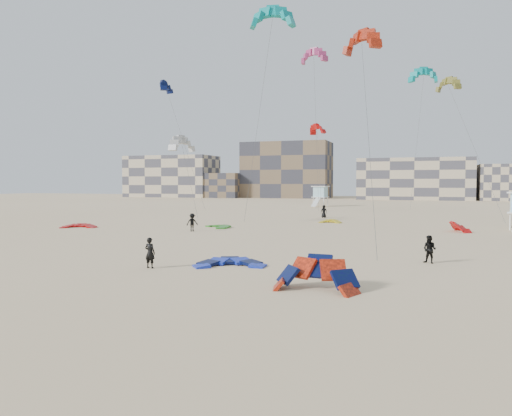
% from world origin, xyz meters
% --- Properties ---
extents(ground, '(320.00, 320.00, 0.00)m').
position_xyz_m(ground, '(0.00, 0.00, 0.00)').
color(ground, beige).
rests_on(ground, ground).
extents(kite_ground_blue, '(5.17, 5.29, 1.26)m').
position_xyz_m(kite_ground_blue, '(1.39, 4.02, 0.00)').
color(kite_ground_blue, '#1F2BF5').
rests_on(kite_ground_blue, ground).
extents(kite_ground_orange, '(4.44, 4.40, 4.17)m').
position_xyz_m(kite_ground_orange, '(7.78, -1.15, 0.00)').
color(kite_ground_orange, '#FF3212').
rests_on(kite_ground_orange, ground).
extents(kite_ground_red, '(4.92, 5.05, 1.27)m').
position_xyz_m(kite_ground_red, '(-24.30, 22.56, 0.00)').
color(kite_ground_red, red).
rests_on(kite_ground_red, ground).
extents(kite_ground_green, '(4.91, 4.91, 0.67)m').
position_xyz_m(kite_ground_green, '(-9.34, 27.59, 0.00)').
color(kite_ground_green, '#23881E').
rests_on(kite_ground_green, ground).
extents(kite_ground_red_far, '(3.75, 3.63, 2.97)m').
position_xyz_m(kite_ground_red_far, '(16.24, 31.18, 0.00)').
color(kite_ground_red_far, red).
rests_on(kite_ground_red_far, ground).
extents(kite_ground_yellow, '(2.91, 3.08, 1.35)m').
position_xyz_m(kite_ground_yellow, '(1.47, 38.12, 0.00)').
color(kite_ground_yellow, '#D6B609').
rests_on(kite_ground_yellow, ground).
extents(kitesurfer_main, '(0.70, 0.49, 1.84)m').
position_xyz_m(kitesurfer_main, '(-2.85, 1.79, 0.92)').
color(kitesurfer_main, black).
rests_on(kitesurfer_main, ground).
extents(kitesurfer_b, '(1.07, 0.99, 1.77)m').
position_xyz_m(kitesurfer_b, '(13.01, 8.98, 0.89)').
color(kitesurfer_b, black).
rests_on(kitesurfer_b, ground).
extents(kitesurfer_c, '(1.37, 1.32, 1.87)m').
position_xyz_m(kitesurfer_c, '(-10.24, 22.74, 0.94)').
color(kitesurfer_c, black).
rests_on(kitesurfer_c, ground).
extents(kitesurfer_e, '(1.04, 0.84, 1.84)m').
position_xyz_m(kitesurfer_e, '(-0.93, 46.43, 0.92)').
color(kitesurfer_e, black).
rests_on(kitesurfer_e, ground).
extents(kite_fly_teal_a, '(5.49, 5.13, 22.28)m').
position_xyz_m(kite_fly_teal_a, '(-2.14, 24.72, 21.55)').
color(kite_fly_teal_a, '#0A8E9C').
rests_on(kite_fly_teal_a, ground).
extents(kite_fly_orange, '(6.21, 23.87, 18.56)m').
position_xyz_m(kite_fly_orange, '(6.87, 23.75, 18.11)').
color(kite_fly_orange, '#FF3212').
rests_on(kite_fly_orange, ground).
extents(kite_fly_grey, '(4.96, 4.51, 9.79)m').
position_xyz_m(kite_fly_grey, '(-14.92, 29.74, 9.54)').
color(kite_fly_grey, silver).
rests_on(kite_fly_grey, ground).
extents(kite_fly_pink, '(4.41, 4.22, 22.13)m').
position_xyz_m(kite_fly_pink, '(-1.84, 43.18, 22.07)').
color(kite_fly_pink, '#BA3A76').
rests_on(kite_fly_pink, ground).
extents(kite_fly_olive, '(7.46, 10.83, 16.74)m').
position_xyz_m(kite_fly_olive, '(15.15, 39.92, 16.63)').
color(kite_fly_olive, olive).
rests_on(kite_fly_olive, ground).
extents(kite_fly_navy, '(8.49, 3.87, 19.70)m').
position_xyz_m(kite_fly_navy, '(-24.54, 43.52, 19.38)').
color(kite_fly_navy, '#050542').
rests_on(kite_fly_navy, ground).
extents(kite_fly_teal_b, '(5.42, 6.60, 22.03)m').
position_xyz_m(kite_fly_teal_b, '(12.29, 58.95, 21.64)').
color(kite_fly_teal_b, '#0A8E9C').
rests_on(kite_fly_teal_b, ground).
extents(kite_fly_red, '(4.93, 4.94, 14.43)m').
position_xyz_m(kite_fly_red, '(-4.65, 59.51, 13.92)').
color(kite_fly_red, red).
rests_on(kite_fly_red, ground).
extents(lifeguard_tower_far, '(3.46, 6.11, 4.29)m').
position_xyz_m(lifeguard_tower_far, '(-8.03, 79.55, 2.13)').
color(lifeguard_tower_far, white).
rests_on(lifeguard_tower_far, ground).
extents(condo_west_a, '(30.00, 15.00, 14.00)m').
position_xyz_m(condo_west_a, '(-70.00, 130.00, 7.00)').
color(condo_west_a, '#C8B492').
rests_on(condo_west_a, ground).
extents(condo_west_b, '(28.00, 14.00, 18.00)m').
position_xyz_m(condo_west_b, '(-30.00, 134.00, 9.00)').
color(condo_west_b, brown).
rests_on(condo_west_b, ground).
extents(condo_mid, '(32.00, 16.00, 12.00)m').
position_xyz_m(condo_mid, '(10.00, 130.00, 6.00)').
color(condo_mid, '#C8B492').
rests_on(condo_mid, ground).
extents(condo_fill_left, '(12.00, 10.00, 8.00)m').
position_xyz_m(condo_fill_left, '(-50.00, 128.00, 4.00)').
color(condo_fill_left, brown).
rests_on(condo_fill_left, ground).
extents(condo_fill_right, '(10.00, 10.00, 10.00)m').
position_xyz_m(condo_fill_right, '(32.00, 128.00, 5.00)').
color(condo_fill_right, '#C8B492').
rests_on(condo_fill_right, ground).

